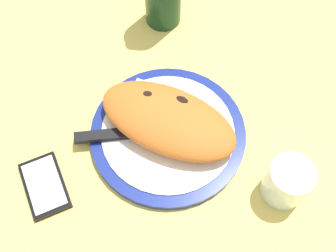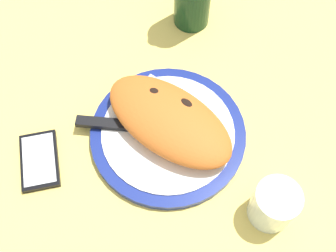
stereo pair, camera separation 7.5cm
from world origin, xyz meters
TOP-DOWN VIEW (x-y plane):
  - ground_plane at (0.00, 0.00)cm, footprint 150.00×150.00cm
  - plate at (0.00, 0.00)cm, footprint 29.04×29.04cm
  - calzone at (0.54, -0.79)cm, footprint 27.59×16.61cm
  - fork at (4.38, -6.53)cm, footprint 17.39×4.43cm
  - knife at (6.86, 5.54)cm, footprint 19.75×16.86cm
  - smartphone at (12.64, 20.40)cm, footprint 13.03×11.65cm
  - water_glass at (-22.67, -1.92)cm, footprint 7.48×7.48cm

SIDE VIEW (x-z plane):
  - ground_plane at x=0.00cm, z-range -3.00..0.00cm
  - smartphone at x=12.64cm, z-range -0.02..1.14cm
  - plate at x=0.00cm, z-range -0.04..1.80cm
  - fork at x=4.38cm, z-range 1.84..2.24cm
  - knife at x=6.86cm, z-range 1.73..2.93cm
  - water_glass at x=-22.67cm, z-range -0.58..7.79cm
  - calzone at x=0.54cm, z-range 1.85..7.07cm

